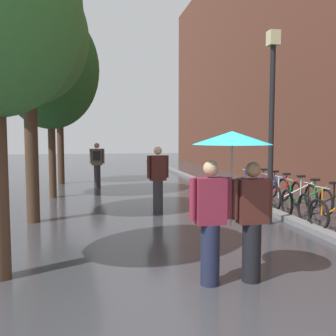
{
  "coord_description": "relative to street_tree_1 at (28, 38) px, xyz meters",
  "views": [
    {
      "loc": [
        -1.38,
        -4.25,
        2.03
      ],
      "look_at": [
        0.19,
        3.6,
        1.35
      ],
      "focal_mm": 40.82,
      "sensor_mm": 36.0,
      "label": 1
    }
  ],
  "objects": [
    {
      "name": "parked_bicycle_3",
      "position": [
        6.74,
        0.12,
        -3.87
      ],
      "size": [
        1.12,
        0.77,
        0.96
      ],
      "color": "black",
      "rests_on": "ground"
    },
    {
      "name": "ground_plane",
      "position": [
        2.75,
        -5.04,
        -4.24
      ],
      "size": [
        80.0,
        80.0,
        0.0
      ],
      "primitive_type": "plane",
      "color": "#38383D"
    },
    {
      "name": "parked_bicycle_1",
      "position": [
        6.71,
        -1.37,
        -3.87
      ],
      "size": [
        1.13,
        0.78,
        0.96
      ],
      "color": "black",
      "rests_on": "ground"
    },
    {
      "name": "street_tree_2",
      "position": [
        0.1,
        3.65,
        -0.08
      ],
      "size": [
        3.12,
        3.12,
        6.1
      ],
      "color": "#473323",
      "rests_on": "ground"
    },
    {
      "name": "parked_bicycle_6",
      "position": [
        6.67,
        2.26,
        -3.87
      ],
      "size": [
        1.09,
        0.72,
        0.96
      ],
      "color": "black",
      "rests_on": "ground"
    },
    {
      "name": "street_tree_3",
      "position": [
        0.09,
        7.34,
        -0.14
      ],
      "size": [
        2.65,
        2.65,
        5.54
      ],
      "color": "#473323",
      "rests_on": "ground"
    },
    {
      "name": "pedestrian_walking_far",
      "position": [
        1.57,
        5.99,
        -3.31
      ],
      "size": [
        0.59,
        0.36,
        1.75
      ],
      "color": "#2D2D33",
      "rests_on": "ground"
    },
    {
      "name": "couple_under_umbrella",
      "position": [
        3.22,
        -4.43,
        -2.87
      ],
      "size": [
        1.19,
        1.08,
        2.09
      ],
      "color": "#1E233D",
      "rests_on": "ground"
    },
    {
      "name": "street_tree_1",
      "position": [
        0.0,
        0.0,
        0.0
      ],
      "size": [
        2.71,
        2.71,
        5.81
      ],
      "color": "#473323",
      "rests_on": "ground"
    },
    {
      "name": "parked_bicycle_5",
      "position": [
        6.7,
        1.54,
        -3.87
      ],
      "size": [
        1.11,
        0.75,
        0.96
      ],
      "color": "black",
      "rests_on": "ground"
    },
    {
      "name": "street_lamp_post",
      "position": [
        5.35,
        -1.27,
        -1.71
      ],
      "size": [
        0.24,
        0.24,
        4.34
      ],
      "color": "black",
      "rests_on": "ground"
    },
    {
      "name": "parked_bicycle_2",
      "position": [
        6.65,
        -0.68,
        -3.87
      ],
      "size": [
        1.15,
        0.82,
        0.96
      ],
      "color": "black",
      "rests_on": "ground"
    },
    {
      "name": "parked_bicycle_4",
      "position": [
        6.67,
        0.78,
        -3.87
      ],
      "size": [
        1.14,
        0.8,
        0.96
      ],
      "color": "black",
      "rests_on": "ground"
    },
    {
      "name": "kerb_strip",
      "position": [
        5.95,
        4.96,
        -4.18
      ],
      "size": [
        0.3,
        36.0,
        0.12
      ],
      "primitive_type": "cube",
      "color": "slate",
      "rests_on": "ground"
    },
    {
      "name": "pedestrian_walking_midground",
      "position": [
        3.04,
        0.43,
        -3.31
      ],
      "size": [
        0.58,
        0.37,
        1.75
      ],
      "color": "#2D2D33",
      "rests_on": "ground"
    }
  ]
}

